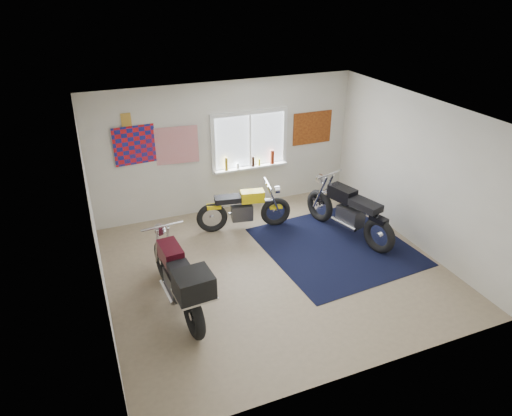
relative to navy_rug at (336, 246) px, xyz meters
name	(u,v)px	position (x,y,z in m)	size (l,w,h in m)	color
ground	(275,268)	(-1.34, -0.22, -0.01)	(5.50, 5.50, 0.00)	#9E896B
room_shell	(277,181)	(-1.34, -0.22, 1.63)	(5.50, 5.50, 5.50)	white
navy_rug	(336,246)	(0.00, 0.00, 0.00)	(2.50, 2.60, 0.01)	black
window_assembly	(250,144)	(-0.84, 2.25, 1.36)	(1.66, 0.17, 1.26)	white
oil_bottles	(254,160)	(-0.76, 2.18, 1.02)	(1.11, 0.09, 0.30)	olive
flag_display	(126,120)	(-3.24, 2.26, 2.14)	(1.60, 0.10, 1.17)	red
triumph_poster	(312,128)	(0.61, 2.26, 1.54)	(0.90, 0.03, 0.70)	#A54C14
yellow_triumph	(244,209)	(-1.34, 1.28, 0.41)	(1.87, 0.59, 0.94)	black
black_chrome_bike	(349,213)	(0.41, 0.29, 0.48)	(0.85, 2.12, 1.11)	black
maroon_tourer	(180,279)	(-3.08, -0.72, 0.57)	(0.70, 2.19, 1.11)	black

